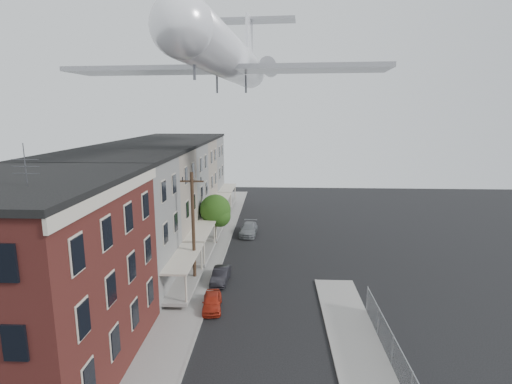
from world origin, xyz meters
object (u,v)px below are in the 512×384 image
(street_tree, at_px, (216,212))
(car_mid, at_px, (221,275))
(car_far, at_px, (249,229))
(airplane, at_px, (230,59))
(car_near, at_px, (212,302))
(utility_pole, at_px, (193,227))

(street_tree, distance_m, car_mid, 10.02)
(car_mid, height_order, car_far, car_far)
(car_mid, xyz_separation_m, airplane, (0.46, 4.71, 17.23))
(car_mid, bearing_deg, car_far, 86.22)
(car_near, height_order, airplane, airplane)
(car_near, relative_size, airplane, 0.11)
(car_near, bearing_deg, airplane, 81.08)
(car_far, bearing_deg, car_near, -91.78)
(car_mid, bearing_deg, car_near, -87.45)
(car_mid, relative_size, car_far, 0.79)
(car_near, height_order, car_mid, car_mid)
(car_far, height_order, airplane, airplane)
(car_far, bearing_deg, airplane, -93.86)
(utility_pole, relative_size, car_mid, 2.60)
(airplane, bearing_deg, car_near, -92.86)
(street_tree, height_order, airplane, airplane)
(car_near, relative_size, car_far, 0.73)
(car_near, height_order, car_far, car_far)
(utility_pole, xyz_separation_m, car_near, (2.00, -4.02, -4.13))
(car_near, distance_m, airplane, 19.56)
(utility_pole, xyz_separation_m, street_tree, (0.33, 9.92, -1.22))
(utility_pole, distance_m, car_far, 14.24)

